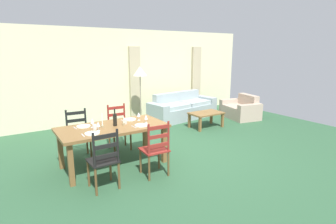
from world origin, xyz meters
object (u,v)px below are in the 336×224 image
wine_glass_near_right (146,117)px  couch (182,109)px  armchair_upholstered (242,110)px  wine_bottle (115,119)px  dining_chair_far_left (78,134)px  coffee_cup_primary (125,121)px  standing_lamp (140,75)px  dining_table (113,131)px  wine_glass_far_left (92,121)px  wine_glass_near_left (98,125)px  wine_glass_far_right (139,115)px  coffee_table (206,115)px  coffee_cup_secondary (95,127)px  dining_chair_near_right (156,149)px  dining_chair_far_right (119,127)px  dining_chair_near_left (104,160)px

wine_glass_near_right → couch: 3.51m
armchair_upholstered → wine_bottle: bearing=-165.1°
dining_chair_far_left → coffee_cup_primary: dining_chair_far_left is taller
standing_lamp → dining_table: bearing=-126.6°
dining_table → coffee_cup_primary: coffee_cup_primary is taller
wine_glass_far_left → wine_glass_near_left: bearing=-86.2°
wine_glass_far_right → coffee_table: 2.70m
wine_bottle → coffee_cup_secondary: wine_bottle is taller
coffee_table → standing_lamp: size_ratio=0.55×
coffee_table → standing_lamp: 2.18m
dining_chair_far_left → armchair_upholstered: (5.20, 0.52, -0.23)m
dining_table → dining_chair_near_right: 0.91m
dining_table → dining_chair_far_right: dining_chair_far_right is taller
armchair_upholstered → dining_chair_far_left: bearing=-174.3°
dining_chair_far_left → coffee_cup_secondary: dining_chair_far_left is taller
wine_glass_near_left → wine_glass_far_right: size_ratio=1.00×
dining_chair_far_left → dining_chair_far_right: size_ratio=1.00×
dining_chair_far_left → dining_chair_far_right: 0.86m
wine_glass_far_right → coffee_cup_secondary: wine_glass_far_right is taller
wine_bottle → wine_glass_near_right: size_ratio=1.96×
wine_glass_far_left → couch: 4.09m
wine_glass_far_right → armchair_upholstered: size_ratio=0.12×
wine_glass_far_left → coffee_cup_primary: (0.58, -0.09, -0.07)m
dining_table → wine_glass_near_right: (0.60, -0.14, 0.20)m
wine_glass_near_left → armchair_upholstered: size_ratio=0.12×
wine_glass_near_right → wine_glass_near_left: bearing=-180.0°
couch → armchair_upholstered: (1.63, -0.98, -0.04)m
dining_chair_near_right → dining_chair_far_left: size_ratio=1.00×
wine_bottle → coffee_table: bearing=18.5°
dining_chair_far_right → coffee_cup_primary: dining_chair_far_right is taller
coffee_cup_primary → couch: coffee_cup_primary is taller
coffee_cup_secondary → couch: (3.47, 2.26, -0.50)m
wine_glass_far_left → wine_glass_far_right: (0.91, 0.00, 0.00)m
wine_glass_far_right → couch: wine_glass_far_right is taller
dining_chair_near_right → wine_bottle: (-0.38, 0.78, 0.39)m
dining_table → wine_bottle: bearing=1.1°
dining_table → dining_chair_far_right: bearing=61.3°
dining_chair_near_right → armchair_upholstered: 4.79m
dining_chair_near_right → coffee_cup_secondary: 1.12m
dining_chair_near_right → coffee_cup_primary: bearing=102.5°
dining_chair_far_right → wine_glass_near_left: 1.23m
coffee_table → dining_chair_near_right: bearing=-145.8°
dining_table → wine_glass_near_left: wine_glass_near_left is taller
dining_chair_near_left → coffee_table: 3.95m
dining_chair_far_left → coffee_table: dining_chair_far_left is taller
wine_glass_near_left → coffee_table: (3.39, 1.16, -0.51)m
wine_bottle → wine_glass_far_left: size_ratio=1.96×
wine_glass_far_right → couch: size_ratio=0.07×
dining_table → coffee_table: dining_table is taller
dining_table → coffee_cup_primary: 0.29m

